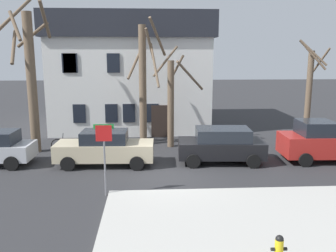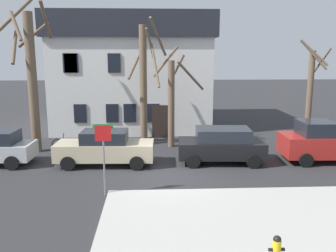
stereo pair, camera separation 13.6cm
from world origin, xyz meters
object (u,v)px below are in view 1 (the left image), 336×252
at_px(car_beige_sedan, 105,148).
at_px(bicycle_leaning, 67,145).
at_px(tree_bare_end, 309,93).
at_px(tree_bare_near, 30,75).
at_px(car_black_wagon, 221,145).
at_px(tree_bare_mid, 143,82).
at_px(fire_hydrant, 279,247).
at_px(tree_bare_far, 171,97).
at_px(building_main, 132,71).
at_px(pickup_truck_red, 332,142).
at_px(street_sign_pole, 104,146).

height_order(car_beige_sedan, bicycle_leaning, car_beige_sedan).
height_order(tree_bare_end, bicycle_leaning, tree_bare_end).
height_order(tree_bare_near, car_black_wagon, tree_bare_near).
xyz_separation_m(tree_bare_mid, fire_hydrant, (3.57, -12.86, -3.25)).
bearing_deg(tree_bare_far, building_main, 109.70).
distance_m(car_black_wagon, fire_hydrant, 8.99).
bearing_deg(fire_hydrant, tree_bare_near, 129.62).
relative_size(building_main, car_beige_sedan, 2.35).
bearing_deg(tree_bare_end, tree_bare_near, -176.08).
bearing_deg(fire_hydrant, car_beige_sedan, 121.59).
distance_m(tree_bare_far, bicycle_leaning, 6.46).
bearing_deg(bicycle_leaning, pickup_truck_red, -10.71).
height_order(tree_bare_end, fire_hydrant, tree_bare_end).
bearing_deg(building_main, tree_bare_end, -30.92).
bearing_deg(tree_bare_far, tree_bare_near, -175.22).
bearing_deg(tree_bare_end, tree_bare_far, -176.87).
relative_size(car_black_wagon, fire_hydrant, 6.16).
bearing_deg(tree_bare_near, street_sign_pole, -55.35).
xyz_separation_m(building_main, bicycle_leaning, (-3.41, -7.61, -3.74)).
bearing_deg(street_sign_pole, fire_hydrant, -44.58).
bearing_deg(tree_bare_mid, street_sign_pole, -100.06).
xyz_separation_m(fire_hydrant, bicycle_leaning, (-7.88, 11.58, -0.12)).
bearing_deg(bicycle_leaning, tree_bare_far, 6.52).
relative_size(tree_bare_end, street_sign_pole, 2.20).
xyz_separation_m(building_main, car_beige_sedan, (-0.97, -10.34, -3.24)).
bearing_deg(bicycle_leaning, street_sign_pole, -66.47).
height_order(tree_bare_near, pickup_truck_red, tree_bare_near).
distance_m(building_main, pickup_truck_red, 14.97).
distance_m(street_sign_pole, bicycle_leaning, 7.45).
relative_size(building_main, bicycle_leaning, 6.41).
bearing_deg(pickup_truck_red, car_black_wagon, 179.73).
xyz_separation_m(tree_bare_far, car_beige_sedan, (-3.45, -3.40, -2.06)).
bearing_deg(tree_bare_end, building_main, 149.08).
distance_m(tree_bare_mid, street_sign_pole, 8.27).
bearing_deg(building_main, car_black_wagon, -64.81).
height_order(tree_bare_mid, car_black_wagon, tree_bare_mid).
relative_size(tree_bare_mid, fire_hydrant, 10.38).
xyz_separation_m(car_black_wagon, pickup_truck_red, (5.67, -0.03, 0.09)).
bearing_deg(car_black_wagon, fire_hydrant, -92.09).
bearing_deg(car_black_wagon, car_beige_sedan, -178.72).
xyz_separation_m(tree_bare_near, tree_bare_mid, (6.05, 1.25, -0.52)).
distance_m(tree_bare_near, fire_hydrant, 15.54).
relative_size(building_main, tree_bare_near, 1.33).
bearing_deg(building_main, car_beige_sedan, -95.33).
xyz_separation_m(building_main, car_black_wagon, (4.80, -10.21, -3.19)).
bearing_deg(fire_hydrant, building_main, 103.13).
bearing_deg(fire_hydrant, street_sign_pole, 135.42).
height_order(tree_bare_far, car_black_wagon, tree_bare_far).
xyz_separation_m(tree_bare_end, pickup_truck_red, (-0.35, -3.76, -2.08)).
relative_size(tree_bare_end, bicycle_leaning, 3.53).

